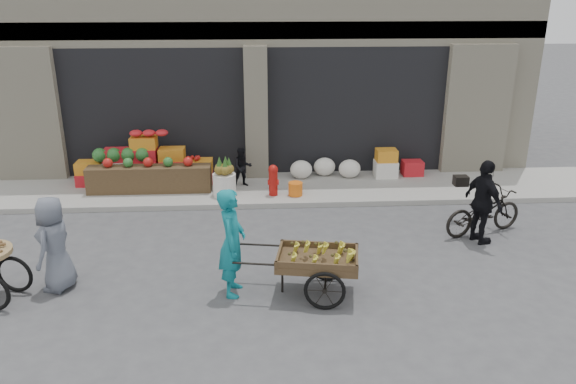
{
  "coord_description": "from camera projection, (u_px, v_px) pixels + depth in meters",
  "views": [
    {
      "loc": [
        -0.01,
        -8.38,
        4.54
      ],
      "look_at": [
        0.54,
        1.03,
        1.1
      ],
      "focal_mm": 35.0,
      "sensor_mm": 36.0,
      "label": 1
    }
  ],
  "objects": [
    {
      "name": "right_bay_goods",
      "position": [
        363.0,
        166.0,
        13.83
      ],
      "size": [
        3.35,
        0.6,
        0.7
      ],
      "color": "silver",
      "rests_on": "sidewalk"
    },
    {
      "name": "orange_bucket",
      "position": [
        295.0,
        189.0,
        12.66
      ],
      "size": [
        0.32,
        0.32,
        0.3
      ],
      "primitive_type": "cylinder",
      "color": "orange",
      "rests_on": "sidewalk"
    },
    {
      "name": "fire_hydrant",
      "position": [
        273.0,
        179.0,
        12.6
      ],
      "size": [
        0.22,
        0.22,
        0.71
      ],
      "color": "#A5140F",
      "rests_on": "sidewalk"
    },
    {
      "name": "pineapple_bin",
      "position": [
        224.0,
        185.0,
        12.63
      ],
      "size": [
        0.52,
        0.52,
        0.5
      ],
      "primitive_type": "cylinder",
      "color": "silver",
      "rests_on": "sidewalk"
    },
    {
      "name": "cyclist",
      "position": [
        483.0,
        202.0,
        10.38
      ],
      "size": [
        0.67,
        1.02,
        1.61
      ],
      "primitive_type": "imported",
      "rotation": [
        0.0,
        0.0,
        1.9
      ],
      "color": "black",
      "rests_on": "ground"
    },
    {
      "name": "vendor_grey",
      "position": [
        54.0,
        244.0,
        8.76
      ],
      "size": [
        0.65,
        0.85,
        1.55
      ],
      "primitive_type": "imported",
      "rotation": [
        0.0,
        0.0,
        -1.79
      ],
      "color": "slate",
      "rests_on": "ground"
    },
    {
      "name": "fruit_display",
      "position": [
        151.0,
        163.0,
        13.16
      ],
      "size": [
        3.1,
        1.12,
        1.24
      ],
      "color": "red",
      "rests_on": "sidewalk"
    },
    {
      "name": "ground",
      "position": [
        260.0,
        275.0,
        9.42
      ],
      "size": [
        80.0,
        80.0,
        0.0
      ],
      "primitive_type": "plane",
      "color": "#424244",
      "rests_on": "ground"
    },
    {
      "name": "building",
      "position": [
        255.0,
        32.0,
        15.8
      ],
      "size": [
        14.0,
        6.45,
        7.0
      ],
      "color": "beige",
      "rests_on": "ground"
    },
    {
      "name": "sidewalk",
      "position": [
        258.0,
        189.0,
        13.25
      ],
      "size": [
        18.0,
        2.2,
        0.12
      ],
      "primitive_type": "cube",
      "color": "gray",
      "rests_on": "ground"
    },
    {
      "name": "banana_cart",
      "position": [
        315.0,
        257.0,
        8.63
      ],
      "size": [
        2.23,
        1.19,
        0.89
      ],
      "rotation": [
        0.0,
        0.0,
        -0.17
      ],
      "color": "brown",
      "rests_on": "ground"
    },
    {
      "name": "seated_person",
      "position": [
        242.0,
        167.0,
        13.14
      ],
      "size": [
        0.51,
        0.43,
        0.93
      ],
      "primitive_type": "imported",
      "rotation": [
        0.0,
        0.0,
        0.17
      ],
      "color": "black",
      "rests_on": "sidewalk"
    },
    {
      "name": "vendor_woman",
      "position": [
        232.0,
        242.0,
        8.6
      ],
      "size": [
        0.47,
        0.67,
        1.74
      ],
      "primitive_type": "imported",
      "rotation": [
        0.0,
        0.0,
        1.48
      ],
      "color": "#107681",
      "rests_on": "ground"
    },
    {
      "name": "bicycle",
      "position": [
        483.0,
        212.0,
        10.88
      ],
      "size": [
        1.82,
        1.11,
        0.9
      ],
      "primitive_type": "imported",
      "rotation": [
        0.0,
        0.0,
        1.9
      ],
      "color": "black",
      "rests_on": "ground"
    }
  ]
}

